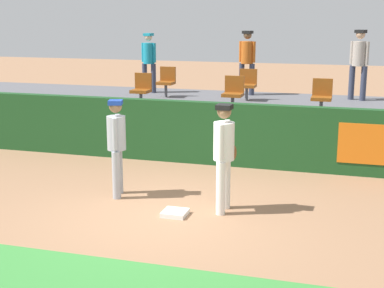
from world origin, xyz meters
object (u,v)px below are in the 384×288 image
Objects in this scene: seat_back_left at (167,80)px; spectator_capped at (359,60)px; first_base at (175,213)px; player_runner_visitor at (117,141)px; spectator_hooded at (149,58)px; seat_back_center at (247,83)px; seat_front_center at (233,91)px; seat_front_left at (142,88)px; spectator_casual at (247,58)px; seat_front_right at (322,95)px; player_fielder_home at (224,150)px.

spectator_capped is at bearing 9.69° from seat_back_left.
player_runner_visitor is (-1.33, 0.70, 0.99)m from first_base.
seat_back_left is 0.48× the size of spectator_hooded.
seat_back_center is 1.00× the size of seat_front_center.
seat_front_left is at bearing -142.63° from seat_back_center.
seat_front_left and seat_front_center have the same top height.
spectator_casual is at bearing 102.02° from seat_back_center.
first_base is at bearing -112.54° from seat_front_right.
spectator_capped is at bearing 74.04° from seat_front_right.
seat_front_left is 3.61m from spectator_casual.
spectator_capped is at bearing 17.15° from seat_back_center.
player_runner_visitor is 2.12× the size of seat_back_left.
spectator_capped is at bearing -166.30° from spectator_hooded.
spectator_capped is at bearing -167.76° from spectator_casual.
seat_back_left is at bearing 88.54° from seat_front_left.
spectator_casual is (-3.09, 0.17, -0.03)m from spectator_capped.
seat_front_left is at bearing 179.46° from player_runner_visitor.
seat_back_left is 2.41m from spectator_casual.
first_base is 5.02m from seat_front_center.
seat_back_center is at bearing 139.35° from seat_front_right.
seat_back_left and seat_front_center have the same top height.
player_runner_visitor is at bearing 117.78° from spectator_hooded.
first_base is 1.80m from player_runner_visitor.
seat_front_right is at bearing 67.46° from first_base.
first_base is at bearing 125.65° from spectator_hooded.
seat_back_left is (-2.31, -0.00, -0.00)m from seat_back_center.
seat_front_center is at bearing 153.19° from spectator_hooded.
spectator_hooded is at bearing 167.14° from seat_back_center.
spectator_capped reaches higher than seat_front_left.
seat_front_center is (2.37, 0.00, 0.00)m from seat_front_left.
seat_front_right is 2.09m from seat_front_center.
player_runner_visitor is at bearing -101.81° from seat_back_center.
spectator_casual is at bearing -161.07° from spectator_hooded.
seat_back_center is 0.48× the size of spectator_hooded.
seat_front_right is 0.48× the size of spectator_hooded.
spectator_capped reaches higher than spectator_casual.
spectator_casual is at bearing 94.69° from seat_front_center.
player_fielder_home is 1.03× the size of player_runner_visitor.
seat_back_center and seat_front_center have the same top height.
seat_front_right is 5.80m from spectator_hooded.
spectator_casual is at bearing -169.59° from player_fielder_home.
spectator_hooded is at bearing 154.26° from seat_front_right.
spectator_capped is (2.86, 2.68, 0.62)m from seat_front_center.
spectator_hooded reaches higher than seat_front_right.
seat_front_center reaches higher than first_base.
seat_back_left is at bearing 157.79° from seat_front_right.
seat_front_center is 0.48× the size of spectator_hooded.
seat_front_center is at bearing 110.15° from spectator_casual.
spectator_hooded is at bearing 22.37° from spectator_casual.
spectator_hooded reaches higher than player_fielder_home.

